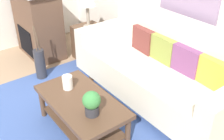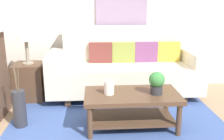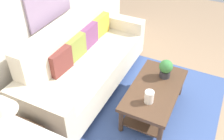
{
  "view_description": "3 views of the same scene",
  "coord_description": "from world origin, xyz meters",
  "px_view_note": "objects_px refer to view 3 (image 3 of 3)",
  "views": [
    {
      "loc": [
        2.2,
        -0.64,
        2.17
      ],
      "look_at": [
        0.19,
        0.89,
        0.67
      ],
      "focal_mm": 43.34,
      "sensor_mm": 36.0,
      "label": 1
    },
    {
      "loc": [
        -0.27,
        -2.27,
        1.47
      ],
      "look_at": [
        -0.04,
        1.01,
        0.57
      ],
      "focal_mm": 41.02,
      "sensor_mm": 36.0,
      "label": 2
    },
    {
      "loc": [
        -2.2,
        -0.05,
        2.59
      ],
      "look_at": [
        0.14,
        1.1,
        0.53
      ],
      "focal_mm": 40.15,
      "sensor_mm": 36.0,
      "label": 3
    }
  ],
  "objects_px": {
    "throw_pillow_olive": "(76,48)",
    "potted_plant_tabletop": "(166,68)",
    "throw_pillow_plum": "(89,36)",
    "coffee_table": "(154,95)",
    "tabletop_vase": "(149,97)",
    "table_lamp": "(0,104)",
    "throw_pillow_maroon": "(60,61)",
    "couch": "(85,64)",
    "throw_pillow_mustard": "(100,25)"
  },
  "relations": [
    {
      "from": "tabletop_vase",
      "to": "throw_pillow_plum",
      "type": "bearing_deg",
      "value": 61.22
    },
    {
      "from": "throw_pillow_plum",
      "to": "tabletop_vase",
      "type": "xyz_separation_m",
      "value": [
        -0.66,
        -1.2,
        -0.17
      ]
    },
    {
      "from": "couch",
      "to": "table_lamp",
      "type": "bearing_deg",
      "value": -177.86
    },
    {
      "from": "throw_pillow_mustard",
      "to": "coffee_table",
      "type": "bearing_deg",
      "value": -122.24
    },
    {
      "from": "throw_pillow_plum",
      "to": "table_lamp",
      "type": "bearing_deg",
      "value": -174.34
    },
    {
      "from": "table_lamp",
      "to": "potted_plant_tabletop",
      "type": "bearing_deg",
      "value": -31.98
    },
    {
      "from": "throw_pillow_mustard",
      "to": "throw_pillow_plum",
      "type": "bearing_deg",
      "value": 180.0
    },
    {
      "from": "throw_pillow_maroon",
      "to": "throw_pillow_olive",
      "type": "relative_size",
      "value": 1.0
    },
    {
      "from": "throw_pillow_plum",
      "to": "tabletop_vase",
      "type": "relative_size",
      "value": 2.25
    },
    {
      "from": "coffee_table",
      "to": "table_lamp",
      "type": "relative_size",
      "value": 1.93
    },
    {
      "from": "throw_pillow_mustard",
      "to": "coffee_table",
      "type": "xyz_separation_m",
      "value": [
        -0.75,
        -1.2,
        -0.37
      ]
    },
    {
      "from": "throw_pillow_olive",
      "to": "throw_pillow_mustard",
      "type": "height_order",
      "value": "same"
    },
    {
      "from": "throw_pillow_plum",
      "to": "throw_pillow_mustard",
      "type": "xyz_separation_m",
      "value": [
        0.36,
        0.0,
        0.0
      ]
    },
    {
      "from": "tabletop_vase",
      "to": "potted_plant_tabletop",
      "type": "bearing_deg",
      "value": -3.45
    },
    {
      "from": "throw_pillow_mustard",
      "to": "coffee_table",
      "type": "height_order",
      "value": "throw_pillow_mustard"
    },
    {
      "from": "throw_pillow_plum",
      "to": "coffee_table",
      "type": "distance_m",
      "value": 1.31
    },
    {
      "from": "couch",
      "to": "throw_pillow_plum",
      "type": "xyz_separation_m",
      "value": [
        0.36,
        0.13,
        0.25
      ]
    },
    {
      "from": "throw_pillow_plum",
      "to": "coffee_table",
      "type": "height_order",
      "value": "throw_pillow_plum"
    },
    {
      "from": "tabletop_vase",
      "to": "potted_plant_tabletop",
      "type": "height_order",
      "value": "potted_plant_tabletop"
    },
    {
      "from": "throw_pillow_plum",
      "to": "coffee_table",
      "type": "relative_size",
      "value": 0.33
    },
    {
      "from": "tabletop_vase",
      "to": "potted_plant_tabletop",
      "type": "distance_m",
      "value": 0.55
    },
    {
      "from": "potted_plant_tabletop",
      "to": "tabletop_vase",
      "type": "bearing_deg",
      "value": 176.55
    },
    {
      "from": "throw_pillow_mustard",
      "to": "table_lamp",
      "type": "relative_size",
      "value": 0.63
    },
    {
      "from": "tabletop_vase",
      "to": "table_lamp",
      "type": "xyz_separation_m",
      "value": [
        -1.15,
        1.02,
        0.48
      ]
    },
    {
      "from": "throw_pillow_mustard",
      "to": "tabletop_vase",
      "type": "xyz_separation_m",
      "value": [
        -1.02,
        -1.2,
        -0.17
      ]
    },
    {
      "from": "throw_pillow_maroon",
      "to": "coffee_table",
      "type": "height_order",
      "value": "throw_pillow_maroon"
    },
    {
      "from": "throw_pillow_maroon",
      "to": "tabletop_vase",
      "type": "distance_m",
      "value": 1.22
    },
    {
      "from": "coffee_table",
      "to": "throw_pillow_olive",
      "type": "bearing_deg",
      "value": 88.41
    },
    {
      "from": "throw_pillow_olive",
      "to": "throw_pillow_plum",
      "type": "height_order",
      "value": "same"
    },
    {
      "from": "throw_pillow_olive",
      "to": "table_lamp",
      "type": "relative_size",
      "value": 0.63
    },
    {
      "from": "throw_pillow_maroon",
      "to": "coffee_table",
      "type": "xyz_separation_m",
      "value": [
        0.33,
        -1.2,
        -0.37
      ]
    },
    {
      "from": "throw_pillow_olive",
      "to": "couch",
      "type": "bearing_deg",
      "value": -90.0
    },
    {
      "from": "throw_pillow_mustard",
      "to": "potted_plant_tabletop",
      "type": "relative_size",
      "value": 1.37
    },
    {
      "from": "coffee_table",
      "to": "tabletop_vase",
      "type": "distance_m",
      "value": 0.33
    },
    {
      "from": "couch",
      "to": "throw_pillow_olive",
      "type": "bearing_deg",
      "value": 90.0
    },
    {
      "from": "couch",
      "to": "tabletop_vase",
      "type": "distance_m",
      "value": 1.12
    },
    {
      "from": "couch",
      "to": "tabletop_vase",
      "type": "xyz_separation_m",
      "value": [
        -0.3,
        -1.08,
        0.08
      ]
    },
    {
      "from": "couch",
      "to": "throw_pillow_maroon",
      "type": "bearing_deg",
      "value": 160.86
    },
    {
      "from": "throw_pillow_olive",
      "to": "coffee_table",
      "type": "relative_size",
      "value": 0.33
    },
    {
      "from": "coffee_table",
      "to": "throw_pillow_mustard",
      "type": "bearing_deg",
      "value": 57.76
    },
    {
      "from": "throw_pillow_maroon",
      "to": "throw_pillow_olive",
      "type": "height_order",
      "value": "same"
    },
    {
      "from": "throw_pillow_mustard",
      "to": "potted_plant_tabletop",
      "type": "bearing_deg",
      "value": -111.24
    },
    {
      "from": "couch",
      "to": "throw_pillow_mustard",
      "type": "relative_size",
      "value": 6.39
    },
    {
      "from": "couch",
      "to": "throw_pillow_plum",
      "type": "relative_size",
      "value": 6.39
    },
    {
      "from": "throw_pillow_maroon",
      "to": "table_lamp",
      "type": "height_order",
      "value": "table_lamp"
    },
    {
      "from": "throw_pillow_maroon",
      "to": "throw_pillow_olive",
      "type": "bearing_deg",
      "value": 0.0
    },
    {
      "from": "throw_pillow_plum",
      "to": "throw_pillow_mustard",
      "type": "distance_m",
      "value": 0.36
    },
    {
      "from": "throw_pillow_olive",
      "to": "tabletop_vase",
      "type": "relative_size",
      "value": 2.25
    },
    {
      "from": "couch",
      "to": "throw_pillow_mustard",
      "type": "height_order",
      "value": "couch"
    },
    {
      "from": "throw_pillow_olive",
      "to": "potted_plant_tabletop",
      "type": "height_order",
      "value": "throw_pillow_olive"
    }
  ]
}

